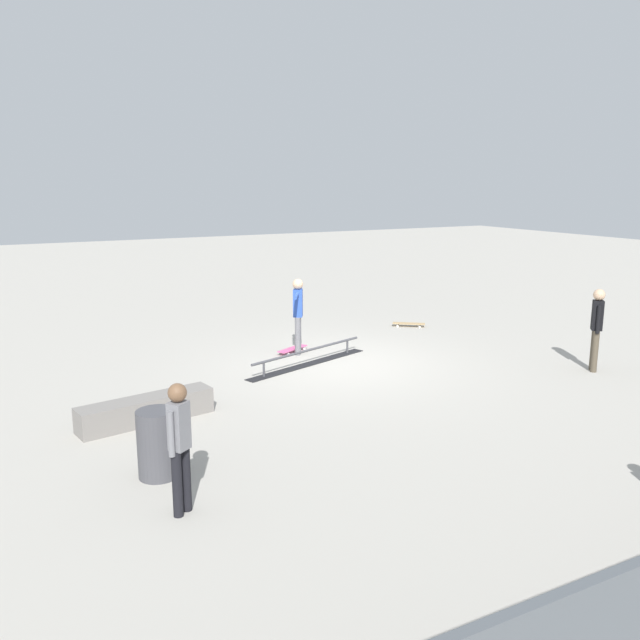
# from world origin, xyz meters

# --- Properties ---
(ground_plane) EXTENTS (60.00, 60.00, 0.00)m
(ground_plane) POSITION_xyz_m (0.00, 0.00, 0.00)
(ground_plane) COLOR #ADA89E
(grind_rail) EXTENTS (3.01, 1.22, 0.32)m
(grind_rail) POSITION_xyz_m (0.59, -0.23, 0.14)
(grind_rail) COLOR black
(grind_rail) RESTS_ON ground_plane
(skate_ledge) EXTENTS (2.10, 0.78, 0.39)m
(skate_ledge) POSITION_xyz_m (4.17, 1.45, 0.20)
(skate_ledge) COLOR gray
(skate_ledge) RESTS_ON ground_plane
(skater_main) EXTENTS (0.73, 1.14, 1.60)m
(skater_main) POSITION_xyz_m (0.42, -1.04, 0.93)
(skater_main) COLOR slate
(skater_main) RESTS_ON ground_plane
(skateboard_main) EXTENTS (0.80, 0.54, 0.09)m
(skateboard_main) POSITION_xyz_m (0.46, -1.23, 0.07)
(skateboard_main) COLOR #E05993
(skateboard_main) RESTS_ON ground_plane
(bystander_black_shirt) EXTENTS (0.29, 0.32, 1.59)m
(bystander_black_shirt) POSITION_xyz_m (-4.05, 2.70, 0.90)
(bystander_black_shirt) COLOR brown
(bystander_black_shirt) RESTS_ON ground_plane
(bystander_grey_shirt) EXTENTS (0.31, 0.25, 1.49)m
(bystander_grey_shirt) POSITION_xyz_m (4.48, 4.41, 0.84)
(bystander_grey_shirt) COLOR black
(bystander_grey_shirt) RESTS_ON ground_plane
(loose_skateboard_natural) EXTENTS (0.76, 0.64, 0.09)m
(loose_skateboard_natural) POSITION_xyz_m (-3.18, -2.12, 0.07)
(loose_skateboard_natural) COLOR tan
(loose_skateboard_natural) RESTS_ON ground_plane
(trash_bin) EXTENTS (0.49, 0.49, 0.85)m
(trash_bin) POSITION_xyz_m (4.48, 3.37, 0.43)
(trash_bin) COLOR #47474C
(trash_bin) RESTS_ON ground_plane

